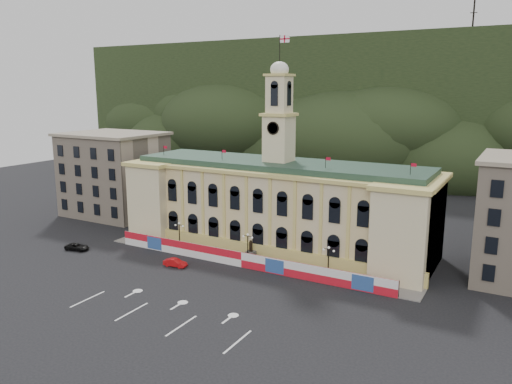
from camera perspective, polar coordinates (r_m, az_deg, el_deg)
The scene contains 13 objects.
ground at distance 69.84m, azimuth -8.12°, elevation -12.23°, with size 260.00×260.00×0.00m, color black.
lane_markings at distance 66.32m, azimuth -10.80°, elevation -13.68°, with size 26.00×10.00×0.02m, color white, non-canonical shape.
hill_ridge at distance 177.02m, azimuth 16.56°, elevation 8.45°, with size 230.00×80.00×64.00m.
city_hall at distance 89.69m, azimuth 2.45°, elevation -1.40°, with size 56.20×17.60×37.10m.
side_building_left at distance 117.19m, azimuth -15.90°, elevation 2.02°, with size 21.00×17.00×18.60m.
hoarding_fence at distance 80.93m, azimuth -1.60°, elevation -7.74°, with size 50.00×0.44×2.50m.
pavement at distance 83.53m, azimuth -0.68°, elevation -7.95°, with size 56.00×5.50×0.16m, color slate.
statue at distance 83.37m, azimuth -0.59°, elevation -7.19°, with size 1.40×1.40×3.72m.
lamp_left at distance 89.50m, azimuth -8.75°, elevation -4.72°, with size 1.96×0.44×5.15m.
lamp_center at distance 81.95m, azimuth -0.95°, elevation -6.14°, with size 1.96×0.44×5.15m.
lamp_right at distance 76.25m, azimuth 8.27°, elevation -7.65°, with size 1.96×0.44×5.15m.
red_sedan at distance 82.35m, azimuth -9.22°, elevation -7.99°, with size 4.05×1.79×1.29m, color #B40C0F.
black_suv at distance 94.77m, azimuth -19.76°, elevation -5.92°, with size 4.69×2.82×1.22m, color black.
Camera 1 is at (39.21, -50.41, 28.27)m, focal length 35.00 mm.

